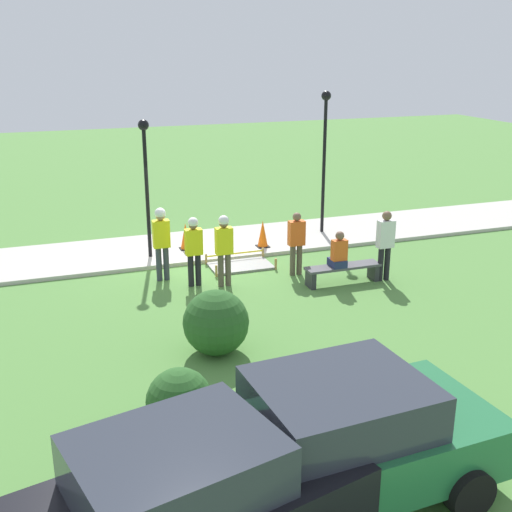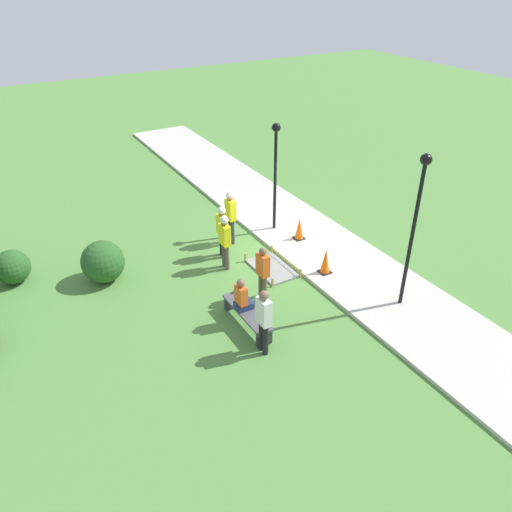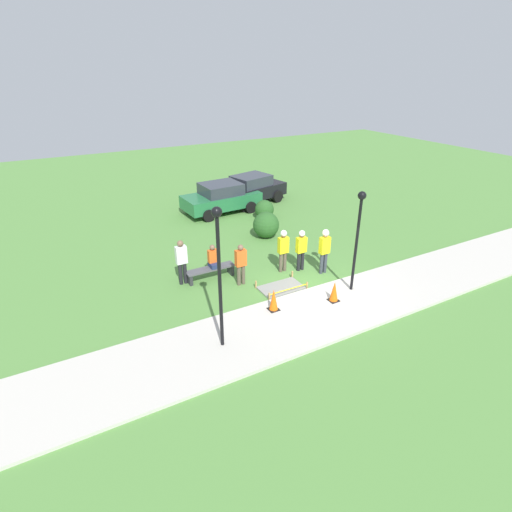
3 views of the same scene
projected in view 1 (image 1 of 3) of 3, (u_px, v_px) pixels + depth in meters
The scene contains 18 objects.
ground_plane at pixel (200, 264), 16.93m from camera, with size 60.00×60.00×0.00m, color #51843D.
sidewalk at pixel (187, 247), 18.21m from camera, with size 28.00×2.88×0.10m.
wet_concrete_patch at pixel (241, 266), 16.69m from camera, with size 1.64×1.01×0.30m.
traffic_cone_near_patch at pixel (263, 234), 17.94m from camera, with size 0.34×0.34×0.76m.
traffic_cone_far_patch at pixel (186, 236), 17.74m from camera, with size 0.34×0.34×0.74m.
park_bench at pixel (343, 270), 15.47m from camera, with size 1.88×0.44×0.46m.
person_seated_on_bench at pixel (339, 253), 15.23m from camera, with size 0.36×0.44×0.89m.
worker_supervisor at pixel (224, 245), 15.09m from camera, with size 0.40×0.25×1.74m.
worker_assistant at pixel (161, 237), 15.44m from camera, with size 0.40×0.26×1.83m.
worker_trainee at pixel (194, 246), 15.12m from camera, with size 0.40×0.24×1.69m.
bystander_in_orange_shirt at pixel (296, 240), 15.88m from camera, with size 0.40×0.22×1.61m.
bystander_in_gray_shirt at pixel (385, 241), 15.47m from camera, with size 0.40×0.23×1.75m.
lamppost_near at pixel (146, 168), 16.49m from camera, with size 0.28×0.28×3.63m.
lamppost_far at pixel (325, 142), 18.68m from camera, with size 0.28×0.28×4.17m.
parked_car_black at pixel (177, 507), 6.79m from camera, with size 4.44×2.75×1.66m.
parked_car_green at pixel (338, 438), 8.03m from camera, with size 4.26×2.41×1.62m.
shrub_rounded_near at pixel (216, 323), 11.87m from camera, with size 1.24×1.24×1.24m.
shrub_rounded_mid at pixel (180, 401), 9.48m from camera, with size 1.00×1.00×1.00m.
Camera 1 is at (3.96, 15.59, 5.51)m, focal length 45.00 mm.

